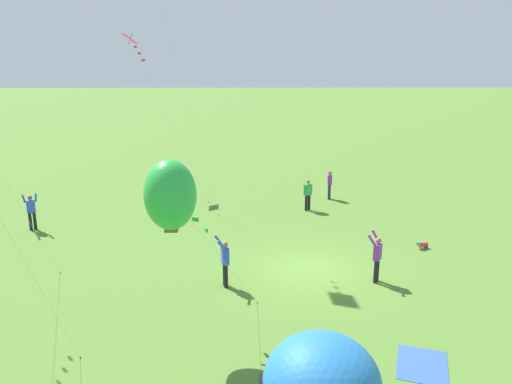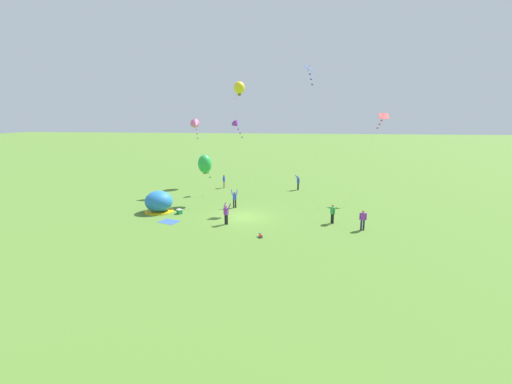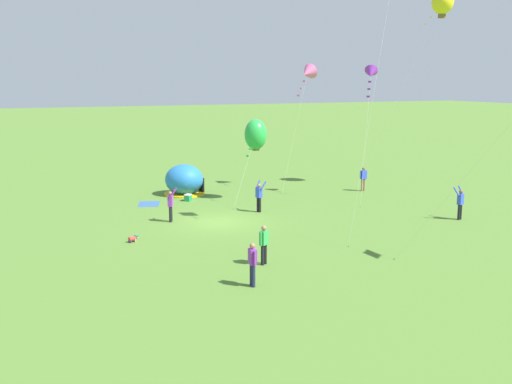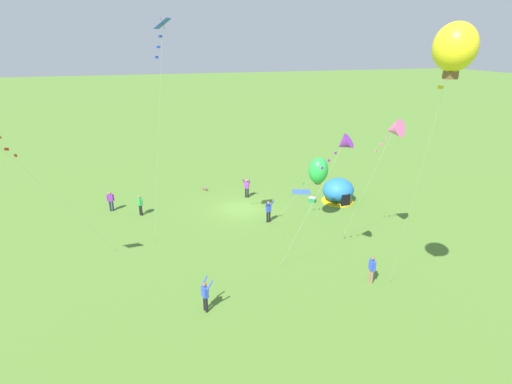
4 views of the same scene
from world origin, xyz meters
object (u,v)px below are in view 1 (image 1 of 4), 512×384
person_watching_sky (308,193)px  person_with_toddler (225,260)px  person_arms_raised (377,256)px  person_flying_kite (31,210)px  kite_red (133,43)px  toddler_crawling (422,245)px  kite_green (170,195)px  cooler_box (325,358)px  person_strolling (330,183)px

person_watching_sky → person_with_toddler: (-9.56, 4.11, 0.03)m
person_arms_raised → person_flying_kite: (6.18, 15.09, 0.00)m
person_flying_kite → kite_red: size_ratio=0.20×
toddler_crawling → kite_green: kite_green is taller
cooler_box → kite_red: (20.45, 9.09, 8.81)m
kite_red → person_arms_raised: bearing=-142.4°
cooler_box → person_arms_raised: size_ratio=0.34×
person_watching_sky → kite_red: bearing=59.9°
toddler_crawling → person_flying_kite: bearing=81.1°
person_strolling → person_flying_kite: 16.15m
toddler_crawling → kite_green: 12.68m
cooler_box → person_watching_sky: 14.55m
person_arms_raised → person_flying_kite: 16.31m
person_arms_raised → person_strolling: bearing=-0.6°
toddler_crawling → person_with_toddler: (-3.65, 8.40, 0.82)m
cooler_box → kite_green: 6.05m
kite_red → person_strolling: bearing=-107.1°
kite_green → toddler_crawling: bearing=-54.0°
person_watching_sky → kite_green: kite_green is taller
cooler_box → person_watching_sky: bearing=-4.8°
kite_green → kite_red: bearing=14.6°
cooler_box → toddler_crawling: 10.19m
kite_green → kite_red: (18.93, 4.91, 4.71)m
cooler_box → person_flying_kite: 16.88m
person_arms_raised → kite_green: kite_green is taller
person_strolling → kite_green: size_ratio=0.32×
kite_green → kite_red: kite_red is taller
toddler_crawling → person_with_toddler: bearing=113.5°
person_strolling → cooler_box: bearing=170.6°
person_watching_sky → person_arms_raised: bearing=-171.2°
toddler_crawling → kite_red: kite_red is taller
toddler_crawling → person_arms_raised: 4.48m
cooler_box → toddler_crawling: cooler_box is taller
cooler_box → person_watching_sky: size_ratio=0.37×
person_arms_raised → cooler_box: bearing=153.0°
person_flying_kite → kite_green: 13.29m
toddler_crawling → person_with_toddler: 9.19m
cooler_box → person_flying_kite: (11.39, 12.44, 0.78)m
toddler_crawling → person_with_toddler: size_ratio=0.29×
person_watching_sky → person_arms_raised: 9.37m
person_with_toddler → kite_red: (15.53, 6.21, 8.03)m
kite_red → kite_green: bearing=-165.4°
toddler_crawling → person_strolling: person_strolling is taller
person_arms_raised → toddler_crawling: bearing=-40.5°
toddler_crawling → person_strolling: (8.24, 2.73, 0.79)m
person_arms_raised → kite_red: size_ratio=0.20×
person_with_toddler → kite_green: kite_green is taller
cooler_box → person_watching_sky: person_watching_sky is taller
cooler_box → person_flying_kite: bearing=47.5°
kite_red → toddler_crawling: bearing=-129.1°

